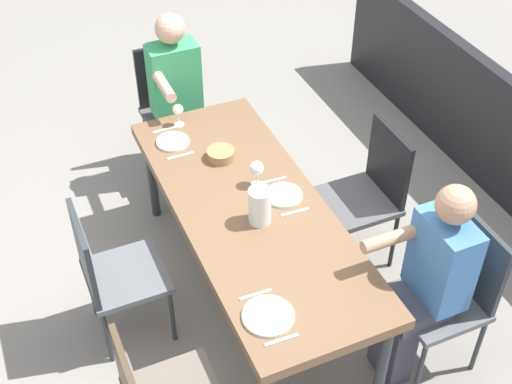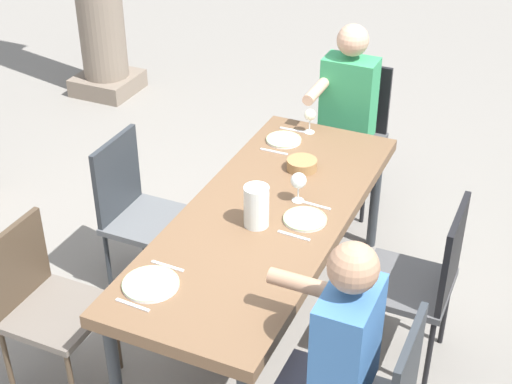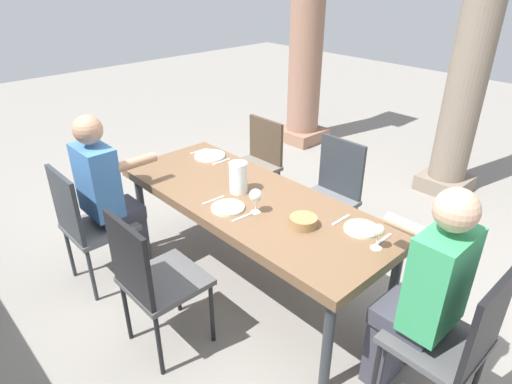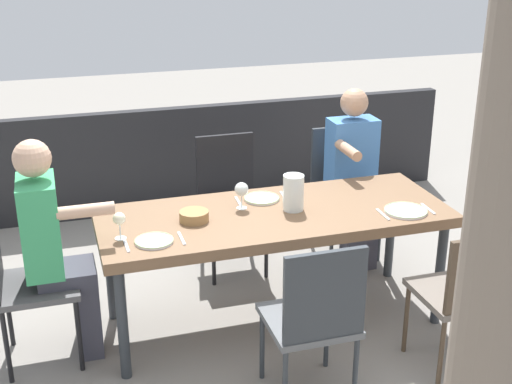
{
  "view_description": "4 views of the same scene",
  "coord_description": "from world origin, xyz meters",
  "px_view_note": "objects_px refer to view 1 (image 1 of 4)",
  "views": [
    {
      "loc": [
        -2.67,
        1.14,
        3.37
      ],
      "look_at": [
        -0.0,
        -0.03,
        0.85
      ],
      "focal_mm": 48.87,
      "sensor_mm": 36.0,
      "label": 1
    },
    {
      "loc": [
        -2.96,
        -1.27,
        2.88
      ],
      "look_at": [
        0.09,
        0.09,
        0.8
      ],
      "focal_mm": 53.0,
      "sensor_mm": 36.0,
      "label": 2
    },
    {
      "loc": [
        1.95,
        -1.76,
        2.17
      ],
      "look_at": [
        0.1,
        -0.03,
        0.84
      ],
      "focal_mm": 30.75,
      "sensor_mm": 36.0,
      "label": 3
    },
    {
      "loc": [
        1.22,
        3.62,
        2.36
      ],
      "look_at": [
        0.11,
        -0.02,
        0.87
      ],
      "focal_mm": 48.67,
      "sensor_mm": 36.0,
      "label": 4
    }
  ],
  "objects_px": {
    "wine_glass_1": "(257,168)",
    "plate_2": "(173,142)",
    "plate_1": "(284,195)",
    "chair_west_south": "(453,288)",
    "diner_man_white": "(178,99)",
    "water_pitcher": "(260,207)",
    "diner_woman_green": "(427,280)",
    "plate_0": "(268,316)",
    "chair_mid_north": "(110,270)",
    "chair_mid_south": "(370,189)",
    "chair_head_east": "(171,103)",
    "wine_glass_2": "(178,110)",
    "bread_basket": "(221,154)",
    "dining_table": "(251,216)"
  },
  "relations": [
    {
      "from": "chair_mid_north",
      "to": "wine_glass_2",
      "type": "bearing_deg",
      "value": -39.66
    },
    {
      "from": "plate_0",
      "to": "wine_glass_2",
      "type": "xyz_separation_m",
      "value": [
        1.67,
        -0.12,
        0.1
      ]
    },
    {
      "from": "wine_glass_1",
      "to": "chair_mid_south",
      "type": "bearing_deg",
      "value": -98.88
    },
    {
      "from": "wine_glass_2",
      "to": "diner_woman_green",
      "type": "bearing_deg",
      "value": -156.72
    },
    {
      "from": "diner_woman_green",
      "to": "plate_0",
      "type": "height_order",
      "value": "diner_woman_green"
    },
    {
      "from": "diner_woman_green",
      "to": "wine_glass_1",
      "type": "height_order",
      "value": "diner_woman_green"
    },
    {
      "from": "diner_man_white",
      "to": "plate_2",
      "type": "relative_size",
      "value": 6.21
    },
    {
      "from": "plate_0",
      "to": "chair_mid_north",
      "type": "bearing_deg",
      "value": 36.35
    },
    {
      "from": "water_pitcher",
      "to": "chair_head_east",
      "type": "bearing_deg",
      "value": 0.09
    },
    {
      "from": "plate_1",
      "to": "plate_2",
      "type": "distance_m",
      "value": 0.85
    },
    {
      "from": "plate_1",
      "to": "plate_2",
      "type": "bearing_deg",
      "value": 29.56
    },
    {
      "from": "chair_mid_north",
      "to": "chair_head_east",
      "type": "bearing_deg",
      "value": -30.4
    },
    {
      "from": "chair_west_south",
      "to": "plate_1",
      "type": "height_order",
      "value": "chair_west_south"
    },
    {
      "from": "dining_table",
      "to": "chair_mid_north",
      "type": "height_order",
      "value": "chair_mid_north"
    },
    {
      "from": "chair_mid_north",
      "to": "chair_head_east",
      "type": "height_order",
      "value": "chair_head_east"
    },
    {
      "from": "plate_1",
      "to": "wine_glass_2",
      "type": "distance_m",
      "value": 0.97
    },
    {
      "from": "water_pitcher",
      "to": "chair_mid_north",
      "type": "bearing_deg",
      "value": 77.89
    },
    {
      "from": "diner_woman_green",
      "to": "wine_glass_2",
      "type": "bearing_deg",
      "value": 23.28
    },
    {
      "from": "plate_1",
      "to": "water_pitcher",
      "type": "relative_size",
      "value": 1.02
    },
    {
      "from": "wine_glass_1",
      "to": "plate_0",
      "type": "bearing_deg",
      "value": 159.63
    },
    {
      "from": "diner_man_white",
      "to": "plate_1",
      "type": "xyz_separation_m",
      "value": [
        -1.26,
        -0.21,
        0.05
      ]
    },
    {
      "from": "wine_glass_2",
      "to": "diner_man_white",
      "type": "bearing_deg",
      "value": -17.39
    },
    {
      "from": "chair_mid_south",
      "to": "diner_man_white",
      "type": "bearing_deg",
      "value": 34.4
    },
    {
      "from": "diner_woman_green",
      "to": "diner_man_white",
      "type": "xyz_separation_m",
      "value": [
        2.09,
        0.64,
        0.02
      ]
    },
    {
      "from": "chair_head_east",
      "to": "diner_man_white",
      "type": "distance_m",
      "value": 0.25
    },
    {
      "from": "chair_west_south",
      "to": "plate_1",
      "type": "relative_size",
      "value": 4.26
    },
    {
      "from": "dining_table",
      "to": "diner_woman_green",
      "type": "xyz_separation_m",
      "value": [
        -0.81,
        -0.63,
        0.0
      ]
    },
    {
      "from": "wine_glass_1",
      "to": "water_pitcher",
      "type": "distance_m",
      "value": 0.31
    },
    {
      "from": "wine_glass_1",
      "to": "dining_table",
      "type": "bearing_deg",
      "value": 147.93
    },
    {
      "from": "chair_west_south",
      "to": "plate_2",
      "type": "distance_m",
      "value": 1.9
    },
    {
      "from": "chair_head_east",
      "to": "diner_man_white",
      "type": "height_order",
      "value": "diner_man_white"
    },
    {
      "from": "chair_mid_north",
      "to": "chair_head_east",
      "type": "relative_size",
      "value": 0.97
    },
    {
      "from": "plate_2",
      "to": "water_pitcher",
      "type": "relative_size",
      "value": 0.97
    },
    {
      "from": "chair_mid_north",
      "to": "diner_man_white",
      "type": "xyz_separation_m",
      "value": [
        1.21,
        -0.83,
        0.17
      ]
    },
    {
      "from": "plate_1",
      "to": "plate_2",
      "type": "height_order",
      "value": "same"
    },
    {
      "from": "diner_man_white",
      "to": "diner_woman_green",
      "type": "bearing_deg",
      "value": -163.0
    },
    {
      "from": "plate_1",
      "to": "plate_2",
      "type": "relative_size",
      "value": 1.05
    },
    {
      "from": "diner_woman_green",
      "to": "wine_glass_1",
      "type": "xyz_separation_m",
      "value": [
        0.98,
        0.53,
        0.18
      ]
    },
    {
      "from": "chair_west_south",
      "to": "wine_glass_2",
      "type": "relative_size",
      "value": 6.12
    },
    {
      "from": "plate_0",
      "to": "wine_glass_1",
      "type": "relative_size",
      "value": 1.55
    },
    {
      "from": "dining_table",
      "to": "bread_basket",
      "type": "xyz_separation_m",
      "value": [
        0.49,
        -0.01,
        0.09
      ]
    },
    {
      "from": "diner_man_white",
      "to": "wine_glass_2",
      "type": "bearing_deg",
      "value": 162.61
    },
    {
      "from": "diner_man_white",
      "to": "plate_0",
      "type": "height_order",
      "value": "diner_man_white"
    },
    {
      "from": "wine_glass_1",
      "to": "plate_2",
      "type": "relative_size",
      "value": 0.78
    },
    {
      "from": "plate_0",
      "to": "wine_glass_1",
      "type": "xyz_separation_m",
      "value": [
        0.92,
        -0.34,
        0.11
      ]
    },
    {
      "from": "dining_table",
      "to": "bread_basket",
      "type": "relative_size",
      "value": 12.33
    },
    {
      "from": "wine_glass_1",
      "to": "bread_basket",
      "type": "bearing_deg",
      "value": 17.73
    },
    {
      "from": "chair_mid_south",
      "to": "wine_glass_1",
      "type": "relative_size",
      "value": 5.8
    },
    {
      "from": "wine_glass_1",
      "to": "diner_woman_green",
      "type": "bearing_deg",
      "value": -151.88
    },
    {
      "from": "plate_2",
      "to": "wine_glass_2",
      "type": "bearing_deg",
      "value": -30.82
    }
  ]
}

